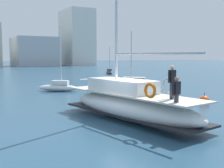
# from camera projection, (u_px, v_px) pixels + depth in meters

# --- Properties ---
(ground_plane) EXTENTS (400.00, 400.00, 0.00)m
(ground_plane) POSITION_uv_depth(u_px,v_px,m) (128.00, 121.00, 15.34)
(ground_plane) COLOR #284C66
(main_sailboat) EXTENTS (3.80, 9.85, 14.25)m
(main_sailboat) POSITION_uv_depth(u_px,v_px,m) (129.00, 103.00, 15.57)
(main_sailboat) COLOR white
(main_sailboat) RESTS_ON ground
(moored_sloop_far) EXTENTS (1.85, 3.99, 5.29)m
(moored_sloop_far) POSITION_uv_depth(u_px,v_px,m) (109.00, 72.00, 56.23)
(moored_sloop_far) COLOR #4C4C51
(moored_sloop_far) RESTS_ON ground
(moored_catamaran) EXTENTS (3.83, 3.37, 6.34)m
(moored_catamaran) POSITION_uv_depth(u_px,v_px,m) (59.00, 86.00, 28.35)
(moored_catamaran) COLOR white
(moored_catamaran) RESTS_ON ground
(moored_cutter_left) EXTENTS (5.12, 4.90, 6.39)m
(moored_cutter_left) POSITION_uv_depth(u_px,v_px,m) (134.00, 81.00, 33.80)
(moored_cutter_left) COLOR #B7B2A8
(moored_cutter_left) RESTS_ON ground
(mooring_buoy) EXTENTS (0.76, 0.76, 0.98)m
(mooring_buoy) POSITION_uv_depth(u_px,v_px,m) (204.00, 101.00, 20.71)
(mooring_buoy) COLOR #EA4C19
(mooring_buoy) RESTS_ON ground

